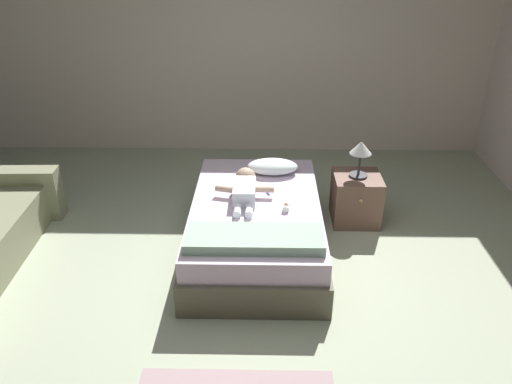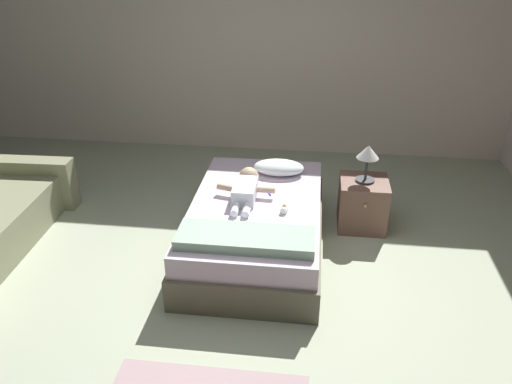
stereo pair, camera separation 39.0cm
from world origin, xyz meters
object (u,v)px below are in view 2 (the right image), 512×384
pillow (279,167)px  toothbrush (268,192)px  bed (256,226)px  nightstand (362,203)px  lamp (368,155)px  baby_bottle (284,208)px  baby (246,188)px

pillow → toothbrush: bearing=-98.7°
bed → nightstand: (0.96, 0.51, 0.01)m
lamp → baby_bottle: lamp is taller
nightstand → lamp: 0.50m
bed → toothbrush: size_ratio=15.72×
baby_bottle → bed: bearing=152.0°
baby → toothbrush: size_ratio=5.55×
lamp → baby_bottle: (-0.71, -0.65, -0.24)m
bed → toothbrush: toothbrush is taller
pillow → baby: size_ratio=0.71×
baby → nightstand: 1.18m
baby → lamp: lamp is taller
bed → nightstand: size_ratio=3.99×
nightstand → lamp: size_ratio=1.35×
pillow → nightstand: (0.81, -0.08, -0.30)m
pillow → lamp: (0.81, -0.08, 0.20)m
nightstand → lamp: lamp is taller
bed → nightstand: 1.09m
toothbrush → nightstand: 0.96m
nightstand → baby: bearing=-159.6°
toothbrush → nightstand: (0.88, 0.32, -0.24)m
bed → toothbrush: (0.09, 0.19, 0.25)m
bed → baby: (-0.10, 0.12, 0.31)m
bed → pillow: (0.15, 0.59, 0.31)m
pillow → toothbrush: pillow is taller
baby → lamp: 1.15m
lamp → nightstand: bearing=-90.0°
bed → baby: baby is taller
baby → baby_bottle: (0.36, -0.25, -0.04)m
pillow → lamp: lamp is taller
toothbrush → nightstand: toothbrush is taller
baby_bottle → pillow: bearing=98.4°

